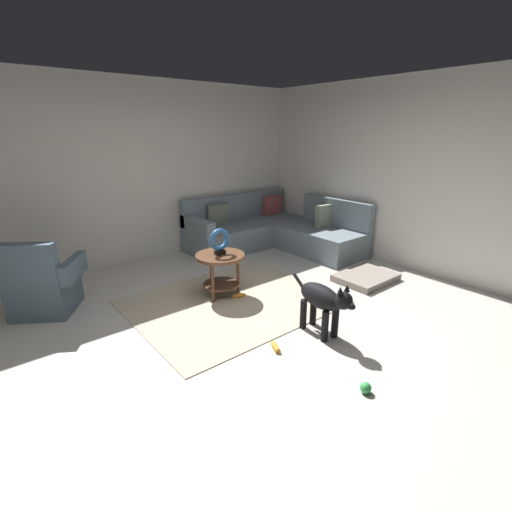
{
  "coord_description": "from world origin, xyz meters",
  "views": [
    {
      "loc": [
        -2.14,
        -2.59,
        1.97
      ],
      "look_at": [
        0.45,
        0.6,
        0.55
      ],
      "focal_mm": 25.71,
      "sensor_mm": 36.0,
      "label": 1
    }
  ],
  "objects": [
    {
      "name": "ground_plane",
      "position": [
        0.0,
        0.0,
        -0.05
      ],
      "size": [
        6.0,
        6.0,
        0.1
      ],
      "primitive_type": "cube",
      "color": "beige"
    },
    {
      "name": "wall_back",
      "position": [
        0.0,
        2.94,
        1.35
      ],
      "size": [
        6.0,
        0.12,
        2.7
      ],
      "primitive_type": "cube",
      "color": "silver",
      "rests_on": "ground_plane"
    },
    {
      "name": "wall_right",
      "position": [
        2.94,
        0.0,
        1.35
      ],
      "size": [
        0.12,
        6.0,
        2.7
      ],
      "primitive_type": "cube",
      "color": "silver",
      "rests_on": "ground_plane"
    },
    {
      "name": "area_rug",
      "position": [
        0.15,
        0.7,
        0.01
      ],
      "size": [
        2.3,
        1.9,
        0.01
      ],
      "primitive_type": "cube",
      "color": "#BCAD93",
      "rests_on": "ground_plane"
    },
    {
      "name": "sectional_couch",
      "position": [
        1.99,
        2.01,
        0.29
      ],
      "size": [
        2.2,
        2.25,
        0.88
      ],
      "color": "slate",
      "rests_on": "ground_plane"
    },
    {
      "name": "armchair",
      "position": [
        -1.64,
        1.81,
        0.32
      ],
      "size": [
        1.0,
        0.94,
        0.88
      ],
      "rotation": [
        0.0,
        0.0,
        -0.58
      ],
      "color": "#4C6070",
      "rests_on": "ground_plane"
    },
    {
      "name": "side_table",
      "position": [
        0.17,
        0.94,
        0.42
      ],
      "size": [
        0.6,
        0.6,
        0.54
      ],
      "color": "brown",
      "rests_on": "ground_plane"
    },
    {
      "name": "torus_sculpture",
      "position": [
        0.17,
        0.94,
        0.71
      ],
      "size": [
        0.28,
        0.08,
        0.33
      ],
      "color": "black",
      "rests_on": "side_table"
    },
    {
      "name": "dog_bed_mat",
      "position": [
        1.98,
        0.08,
        0.04
      ],
      "size": [
        0.8,
        0.6,
        0.09
      ],
      "primitive_type": "cube",
      "color": "gray",
      "rests_on": "ground_plane"
    },
    {
      "name": "dog",
      "position": [
        0.43,
        -0.47,
        0.38
      ],
      "size": [
        0.26,
        0.85,
        0.63
      ],
      "rotation": [
        0.0,
        0.0,
        3.07
      ],
      "color": "black",
      "rests_on": "ground_plane"
    },
    {
      "name": "dog_toy_ball",
      "position": [
        0.03,
        -1.28,
        0.05
      ],
      "size": [
        0.09,
        0.09,
        0.09
      ],
      "primitive_type": "sphere",
      "color": "green",
      "rests_on": "ground_plane"
    },
    {
      "name": "dog_toy_rope",
      "position": [
        -0.12,
        -0.39,
        0.03
      ],
      "size": [
        0.1,
        0.15,
        0.05
      ],
      "primitive_type": "cylinder",
      "rotation": [
        0.0,
        1.57,
        1.18
      ],
      "color": "orange",
      "rests_on": "ground_plane"
    },
    {
      "name": "dog_toy_bone",
      "position": [
        0.29,
        0.74,
        0.03
      ],
      "size": [
        0.19,
        0.1,
        0.06
      ],
      "primitive_type": "ellipsoid",
      "rotation": [
        0.0,
        0.0,
        2.88
      ],
      "color": "orange",
      "rests_on": "ground_plane"
    }
  ]
}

